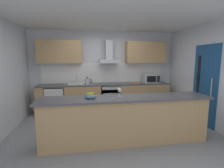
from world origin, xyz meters
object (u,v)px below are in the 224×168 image
fruit_bowl (90,96)px  range_hood (109,56)px  oven (110,97)px  chopping_board (136,83)px  refrigerator (56,100)px  kettle (87,81)px  microwave (151,78)px  sink (76,84)px  wine_glass (119,90)px

fruit_bowl → range_hood: bearing=73.0°
oven → chopping_board: bearing=-1.6°
refrigerator → fruit_bowl: size_ratio=3.86×
fruit_bowl → chopping_board: fruit_bowl is taller
oven → fruit_bowl: bearing=-107.9°
oven → kettle: size_ratio=2.77×
microwave → range_hood: 1.59m
sink → fruit_bowl: (0.36, -2.16, 0.06)m
oven → kettle: bearing=-177.3°
refrigerator → chopping_board: chopping_board is taller
refrigerator → microwave: size_ratio=1.70×
range_hood → microwave: bearing=-6.4°
microwave → kettle: microwave is taller
refrigerator → kettle: bearing=-1.8°
sink → wine_glass: 2.29m
oven → sink: 1.16m
wine_glass → chopping_board: wine_glass is taller
oven → wine_glass: 2.16m
refrigerator → chopping_board: bearing=-0.5°
sink → range_hood: range_hood is taller
wine_glass → fruit_bowl: 0.60m
refrigerator → wine_glass: (1.59, -2.06, 0.65)m
oven → refrigerator: 1.70m
oven → kettle: (-0.71, -0.03, 0.55)m
wine_glass → microwave: bearing=53.5°
oven → refrigerator: bearing=-179.9°
oven → range_hood: 1.33m
refrigerator → wine_glass: wine_glass is taller
kettle → wine_glass: size_ratio=1.62×
chopping_board → fruit_bowl: bearing=-126.5°
range_hood → fruit_bowl: bearing=-107.0°
kettle → wine_glass: 2.12m
oven → microwave: (1.40, -0.03, 0.59)m
refrigerator → sink: sink is taller
kettle → range_hood: 1.07m
oven → wine_glass: wine_glass is taller
refrigerator → kettle: size_ratio=2.94×
fruit_bowl → refrigerator: bearing=115.0°
range_hood → kettle: bearing=-167.0°
microwave → kettle: (-2.11, -0.01, -0.04)m
refrigerator → chopping_board: size_ratio=2.50×
refrigerator → microwave: bearing=-0.5°
kettle → chopping_board: bearing=0.4°
microwave → sink: microwave is taller
oven → wine_glass: size_ratio=4.50×
refrigerator → chopping_board: (2.58, -0.02, 0.49)m
kettle → fruit_bowl: (0.01, -2.12, -0.01)m
sink → range_hood: size_ratio=0.69×
fruit_bowl → kettle: bearing=90.3°
kettle → chopping_board: (1.58, 0.01, -0.09)m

